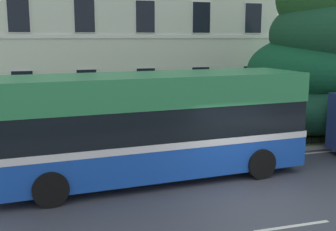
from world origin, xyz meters
TOP-DOWN VIEW (x-y plane):
  - ground_plane at (0.00, 1.12)m, footprint 60.00×56.00m
  - iron_verge_railing at (-1.65, 4.40)m, footprint 14.92×0.04m
  - evergreen_tree at (6.12, 6.48)m, footprint 5.79×5.79m
  - single_decker_bus at (-2.26, 2.57)m, footprint 9.94×3.21m

SIDE VIEW (x-z plane):
  - ground_plane at x=0.00m, z-range -0.10..0.08m
  - iron_verge_railing at x=-1.65m, z-range 0.14..1.11m
  - single_decker_bus at x=-2.26m, z-range 0.08..3.38m
  - evergreen_tree at x=6.12m, z-range -0.59..7.01m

